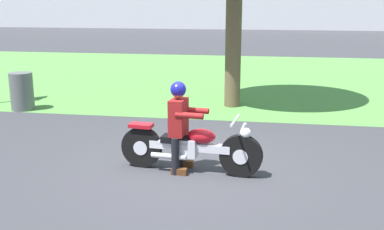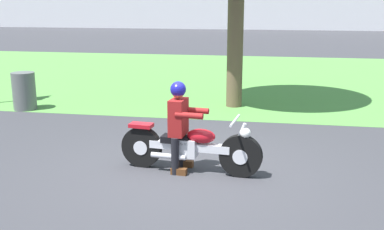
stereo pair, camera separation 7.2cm
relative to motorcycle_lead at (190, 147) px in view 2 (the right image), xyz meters
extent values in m
plane|color=#38383D|center=(-0.01, 0.02, -0.39)|extent=(120.00, 120.00, 0.00)
cube|color=#549342|center=(-0.01, 9.17, -0.39)|extent=(60.00, 12.00, 0.01)
cylinder|color=black|center=(0.78, -0.08, -0.07)|extent=(0.66, 0.19, 0.65)
cylinder|color=silver|center=(0.78, -0.08, -0.07)|extent=(0.24, 0.16, 0.23)
cylinder|color=black|center=(-0.79, 0.09, -0.07)|extent=(0.66, 0.19, 0.65)
cylinder|color=silver|center=(-0.79, 0.09, -0.07)|extent=(0.24, 0.16, 0.23)
cube|color=silver|center=(-0.01, 0.00, 0.01)|extent=(1.28, 0.28, 0.12)
cube|color=silver|center=(-0.06, 0.01, -0.01)|extent=(0.34, 0.27, 0.28)
ellipsoid|color=#B2141E|center=(0.17, -0.02, 0.19)|extent=(0.46, 0.29, 0.22)
cube|color=black|center=(-0.23, 0.03, 0.11)|extent=(0.46, 0.29, 0.10)
cube|color=#B2141E|center=(-0.79, 0.09, 0.28)|extent=(0.38, 0.24, 0.06)
cylinder|color=silver|center=(0.73, -0.08, 0.18)|extent=(0.26, 0.08, 0.53)
cylinder|color=silver|center=(0.68, -0.07, 0.47)|extent=(0.11, 0.66, 0.04)
sphere|color=white|center=(0.84, -0.09, 0.29)|extent=(0.16, 0.16, 0.16)
cylinder|color=silver|center=(-0.32, -0.10, -0.13)|extent=(0.56, 0.14, 0.08)
cylinder|color=black|center=(-0.17, 0.20, -0.11)|extent=(0.12, 0.12, 0.57)
cube|color=#593319|center=(-0.11, 0.20, -0.34)|extent=(0.25, 0.13, 0.10)
cylinder|color=black|center=(-0.21, -0.16, -0.11)|extent=(0.12, 0.12, 0.57)
cube|color=#593319|center=(-0.15, -0.16, -0.34)|extent=(0.25, 0.13, 0.10)
cube|color=maroon|center=(-0.19, 0.02, 0.46)|extent=(0.26, 0.40, 0.56)
cylinder|color=maroon|center=(0.05, 0.17, 0.54)|extent=(0.43, 0.14, 0.09)
cylinder|color=maroon|center=(0.01, -0.17, 0.54)|extent=(0.43, 0.14, 0.09)
sphere|color=#996B4C|center=(-0.19, 0.02, 0.86)|extent=(0.20, 0.20, 0.20)
sphere|color=navy|center=(-0.19, 0.02, 0.89)|extent=(0.24, 0.24, 0.24)
cylinder|color=brown|center=(0.28, 4.65, 1.17)|extent=(0.39, 0.39, 3.13)
cylinder|color=#595E5B|center=(-4.66, 3.44, 0.06)|extent=(0.55, 0.55, 0.90)
camera|label=1|loc=(1.13, -6.72, 2.21)|focal=43.71mm
camera|label=2|loc=(1.20, -6.71, 2.21)|focal=43.71mm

